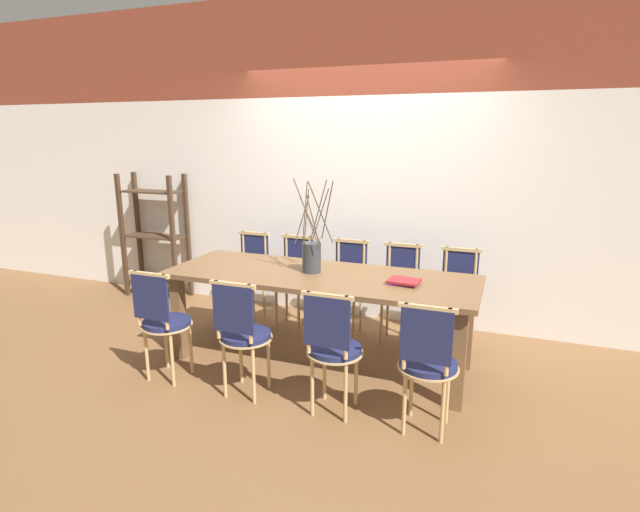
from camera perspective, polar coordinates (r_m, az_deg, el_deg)
The scene contains 15 objects.
ground_plane at distance 4.29m, azimuth 0.00°, elevation -12.02°, with size 16.00×16.00×0.00m, color brown.
wall_rear at distance 5.04m, azimuth 5.08°, elevation 10.67°, with size 12.00×0.06×3.20m.
dining_table at distance 4.05m, azimuth 0.00°, elevation -3.46°, with size 2.50×0.88×0.77m.
chair_near_leftend at distance 4.00m, azimuth -17.54°, elevation -6.87°, with size 0.39×0.39×0.90m.
chair_near_left at distance 3.63m, azimuth -8.85°, elevation -8.51°, with size 0.39×0.39×0.90m.
chair_near_center at distance 3.37m, azimuth 1.45°, elevation -10.19°, with size 0.39×0.39×0.90m.
chair_near_right at distance 3.23m, azimuth 12.19°, elevation -11.58°, with size 0.39×0.39×0.90m.
chair_far_leftend at distance 5.13m, azimuth -8.01°, elevation -1.80°, with size 0.39×0.39×0.90m.
chair_far_left at distance 4.92m, azimuth -2.99°, elevation -2.37°, with size 0.39×0.39×0.90m.
chair_far_center at distance 4.73m, azimuth 3.14°, elevation -3.03°, with size 0.39×0.39×0.90m.
chair_far_right at distance 4.61m, azimuth 9.05°, elevation -3.64°, with size 0.39×0.39×0.90m.
chair_far_rightend at distance 4.54m, azimuth 15.43°, elevation -4.25°, with size 0.39×0.39×0.90m.
vase_centerpiece at distance 4.04m, azimuth -0.95°, elevation 0.09°, with size 0.31×0.36×0.77m.
book_stack at distance 3.81m, azimuth 9.52°, elevation -2.90°, with size 0.25×0.20×0.03m.
shelving_rack at distance 6.09m, azimuth -18.32°, elevation 2.13°, with size 0.75×0.32×1.43m.
Camera 1 is at (1.38, -3.61, 1.87)m, focal length 28.00 mm.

